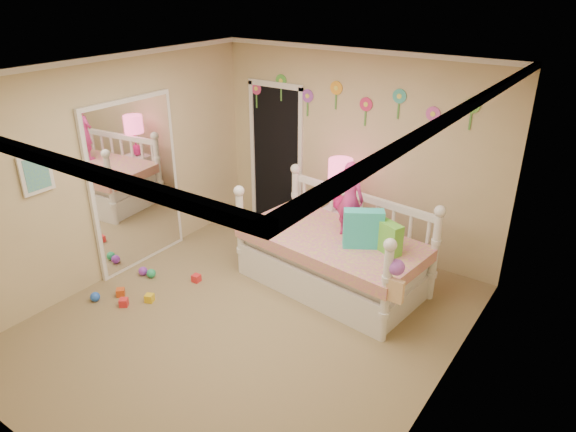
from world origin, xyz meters
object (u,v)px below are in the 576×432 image
Objects in this scene: table_lamp at (340,177)px; nightstand at (338,231)px; daybed at (333,241)px; child at (350,199)px.

nightstand is at bearing 90.00° from table_lamp.
nightstand is at bearing 121.93° from daybed.
table_lamp is (-0.46, 0.60, -0.01)m from child.
child is (0.12, 0.12, 0.51)m from daybed.
child is 0.76m from table_lamp.
nightstand is (-0.34, 0.72, -0.27)m from daybed.
table_lamp is at bearing -91.54° from nightstand.
daybed is at bearing -65.99° from nightstand.
table_lamp is at bearing 121.93° from daybed.
child is at bearing -53.73° from nightstand.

